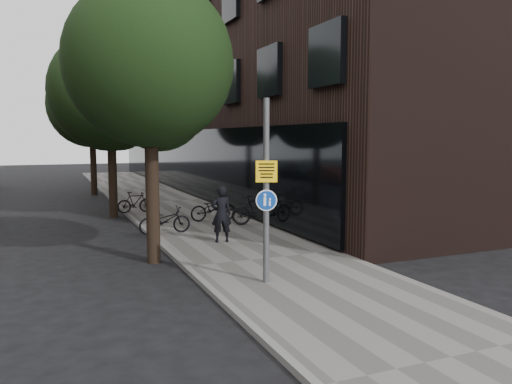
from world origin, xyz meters
TOP-DOWN VIEW (x-y plane):
  - ground at (0.00, 0.00)m, footprint 120.00×120.00m
  - sidewalk at (0.25, 10.00)m, footprint 4.50×60.00m
  - curb_edge at (-2.00, 10.00)m, footprint 0.15×60.00m
  - building_right_dark_brick at (8.50, 22.00)m, footprint 12.00×40.00m
  - street_tree_near at (-2.53, 4.64)m, footprint 4.40×4.40m
  - street_tree_mid at (-2.53, 13.14)m, footprint 5.00×5.00m
  - street_tree_far at (-2.53, 22.14)m, footprint 5.00×5.00m
  - signpost at (-0.71, 1.28)m, footprint 0.46×0.18m
  - pedestrian at (-0.22, 5.81)m, footprint 0.70×0.50m
  - parked_bike_facade_near at (0.82, 9.79)m, footprint 1.89×0.72m
  - parked_bike_facade_far at (2.00, 8.25)m, footprint 1.92×1.05m
  - parked_bike_curb_near at (-1.55, 7.85)m, footprint 1.77×0.66m
  - parked_bike_curb_far at (-1.68, 13.06)m, footprint 1.54×0.47m

SIDE VIEW (x-z plane):
  - ground at x=0.00m, z-range 0.00..0.00m
  - sidewalk at x=0.25m, z-range 0.00..0.12m
  - curb_edge at x=-2.00m, z-range 0.00..0.13m
  - parked_bike_curb_far at x=-1.68m, z-range 0.12..1.04m
  - parked_bike_curb_near at x=-1.55m, z-range 0.12..1.04m
  - parked_bike_facade_near at x=0.82m, z-range 0.12..1.10m
  - parked_bike_facade_far at x=2.00m, z-range 0.12..1.23m
  - pedestrian at x=-0.22m, z-range 0.12..1.89m
  - signpost at x=-0.71m, z-range 0.14..4.25m
  - street_tree_near at x=-2.53m, z-range 1.36..8.86m
  - street_tree_mid at x=-2.53m, z-range 1.21..9.01m
  - street_tree_far at x=-2.53m, z-range 1.21..9.01m
  - building_right_dark_brick at x=8.50m, z-range 0.00..18.00m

